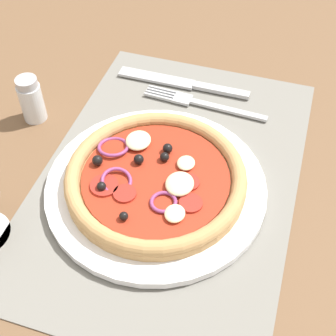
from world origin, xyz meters
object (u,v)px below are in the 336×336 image
(knife, at_px, (182,83))
(pepper_shaker, at_px, (31,100))
(fork, at_px, (198,103))
(pizza, at_px, (155,178))
(plate, at_px, (156,186))

(knife, bearing_deg, pepper_shaker, 35.81)
(knife, bearing_deg, fork, 134.34)
(pizza, relative_size, knife, 1.08)
(plate, distance_m, pizza, 0.02)
(fork, height_order, knife, knife)
(pizza, relative_size, pepper_shaker, 3.22)
(pepper_shaker, bearing_deg, fork, -66.53)
(pizza, xyz_separation_m, pepper_shaker, (0.08, 0.20, 0.01))
(plate, xyz_separation_m, fork, (0.17, -0.01, -0.00))
(pizza, height_order, pepper_shaker, pepper_shaker)
(plate, distance_m, pepper_shaker, 0.22)
(fork, xyz_separation_m, pepper_shaker, (-0.09, 0.21, 0.03))
(plate, height_order, pizza, pizza)
(knife, relative_size, pepper_shaker, 2.99)
(plate, bearing_deg, pepper_shaker, 69.55)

